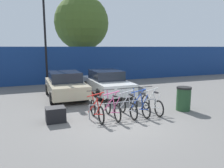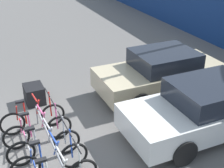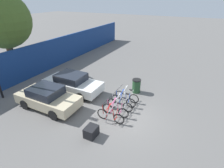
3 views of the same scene
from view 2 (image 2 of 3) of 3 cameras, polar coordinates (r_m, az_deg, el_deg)
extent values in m
plane|color=#605E5B|center=(8.00, -16.65, -11.69)|extent=(120.00, 120.00, 0.00)
cylinder|color=gray|center=(7.37, -11.42, -9.35)|extent=(2.90, 0.04, 0.04)
cylinder|color=gray|center=(8.72, -13.55, -5.57)|extent=(0.04, 0.04, 0.55)
torus|color=black|center=(8.42, -17.74, -6.99)|extent=(0.06, 0.66, 0.66)
torus|color=black|center=(8.53, -10.77, -5.59)|extent=(0.06, 0.66, 0.66)
cylinder|color=red|center=(8.31, -13.41, -4.23)|extent=(0.60, 0.04, 0.76)
cylinder|color=red|center=(8.16, -14.00, -2.43)|extent=(0.68, 0.04, 0.16)
cylinder|color=red|center=(8.31, -15.63, -5.03)|extent=(0.14, 0.04, 0.63)
cylinder|color=red|center=(8.28, -17.01, -5.15)|extent=(0.32, 0.03, 0.58)
cylinder|color=red|center=(8.45, -16.38, -6.87)|extent=(0.40, 0.03, 0.08)
cylinder|color=red|center=(8.35, -11.25, -3.65)|extent=(0.12, 0.04, 0.69)
cylinder|color=black|center=(8.17, -11.76, -1.49)|extent=(0.52, 0.03, 0.03)
cube|color=black|center=(8.13, -16.56, -3.12)|extent=(0.10, 0.22, 0.05)
torus|color=black|center=(7.90, -17.09, -9.34)|extent=(0.06, 0.66, 0.66)
torus|color=black|center=(8.02, -9.65, -7.81)|extent=(0.06, 0.66, 0.66)
cylinder|color=#E55993|center=(7.78, -12.44, -6.42)|extent=(0.60, 0.04, 0.76)
cylinder|color=#E55993|center=(7.62, -13.05, -4.55)|extent=(0.68, 0.04, 0.16)
cylinder|color=#E55993|center=(7.78, -14.82, -7.29)|extent=(0.14, 0.04, 0.63)
cylinder|color=#E55993|center=(7.75, -16.29, -7.42)|extent=(0.32, 0.03, 0.58)
cylinder|color=#E55993|center=(7.92, -15.63, -9.21)|extent=(0.40, 0.03, 0.08)
cylinder|color=#E55993|center=(7.82, -10.14, -5.79)|extent=(0.12, 0.04, 0.69)
cylinder|color=black|center=(7.63, -10.66, -3.54)|extent=(0.52, 0.03, 0.03)
cube|color=black|center=(7.59, -15.80, -5.29)|extent=(0.10, 0.22, 0.05)
torus|color=black|center=(7.37, -16.30, -12.16)|extent=(0.06, 0.66, 0.66)
torus|color=black|center=(7.50, -8.29, -10.44)|extent=(0.06, 0.66, 0.66)
cylinder|color=#B7B7BC|center=(7.25, -11.27, -9.06)|extent=(0.60, 0.04, 0.76)
cylinder|color=#B7B7BC|center=(7.07, -11.91, -7.10)|extent=(0.68, 0.04, 0.16)
cylinder|color=#B7B7BC|center=(7.24, -13.84, -9.99)|extent=(0.14, 0.04, 0.63)
cylinder|color=#B7B7BC|center=(7.21, -15.43, -10.15)|extent=(0.32, 0.03, 0.58)
cylinder|color=#B7B7BC|center=(7.40, -14.73, -12.00)|extent=(0.40, 0.03, 0.08)
cylinder|color=#B7B7BC|center=(7.29, -8.79, -8.35)|extent=(0.12, 0.04, 0.69)
cylinder|color=black|center=(7.08, -9.32, -6.01)|extent=(0.52, 0.03, 0.03)
cube|color=black|center=(7.04, -14.88, -7.92)|extent=(0.10, 0.22, 0.05)
torus|color=black|center=(7.09, -7.02, -12.87)|extent=(0.06, 0.66, 0.66)
cylinder|color=#284CB7|center=(6.82, -10.16, -11.50)|extent=(0.60, 0.04, 0.76)
cylinder|color=#284CB7|center=(6.63, -10.82, -9.50)|extent=(0.68, 0.04, 0.16)
cylinder|color=#284CB7|center=(6.82, -12.91, -12.51)|extent=(0.14, 0.04, 0.63)
cylinder|color=#284CB7|center=(6.78, -14.61, -12.70)|extent=(0.32, 0.03, 0.58)
cylinder|color=#284CB7|center=(6.98, -13.87, -14.58)|extent=(0.40, 0.03, 0.08)
cylinder|color=#284CB7|center=(6.87, -7.52, -10.73)|extent=(0.12, 0.04, 0.69)
cylinder|color=black|center=(6.64, -8.05, -8.31)|extent=(0.52, 0.03, 0.03)
cube|color=black|center=(6.60, -14.00, -10.39)|extent=(0.10, 0.22, 0.05)
cylinder|color=silver|center=(6.39, -8.77, -14.51)|extent=(0.60, 0.04, 0.76)
cylinder|color=silver|center=(6.18, -9.45, -12.46)|extent=(0.68, 0.04, 0.16)
cylinder|color=silver|center=(6.43, -5.93, -13.65)|extent=(0.12, 0.04, 0.69)
cylinder|color=black|center=(6.19, -6.46, -11.17)|extent=(0.52, 0.03, 0.03)
cube|color=black|center=(6.15, -12.89, -13.44)|extent=(0.10, 0.22, 0.05)
cube|color=#C1B28E|center=(10.09, 8.83, 1.43)|extent=(1.80, 4.10, 0.62)
cube|color=#1E232D|center=(9.92, 9.56, 4.51)|extent=(1.58, 1.89, 0.52)
cylinder|color=black|center=(11.46, 11.52, 3.02)|extent=(0.20, 0.64, 0.64)
cylinder|color=black|center=(10.26, 16.91, -0.56)|extent=(0.20, 0.64, 0.64)
cylinder|color=black|center=(10.34, 0.62, 0.91)|extent=(0.20, 0.64, 0.64)
cylinder|color=black|center=(9.00, 5.18, -3.43)|extent=(0.20, 0.64, 0.64)
cube|color=silver|center=(8.41, 16.71, -4.98)|extent=(1.80, 4.36, 0.62)
cube|color=#1E232D|center=(8.20, 17.82, -1.40)|extent=(1.58, 2.01, 0.52)
cylinder|color=black|center=(9.84, 19.08, -2.13)|extent=(0.20, 0.64, 0.64)
cylinder|color=black|center=(8.46, 6.17, -5.64)|extent=(0.20, 0.64, 0.64)
cylinder|color=black|center=(7.32, 12.95, -12.10)|extent=(0.20, 0.64, 0.64)
cube|color=black|center=(9.80, -14.03, -1.80)|extent=(0.70, 0.56, 0.55)
camera|label=1|loc=(11.75, -58.15, 3.75)|focal=35.00mm
camera|label=3|loc=(14.53, -40.27, 27.62)|focal=28.00mm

